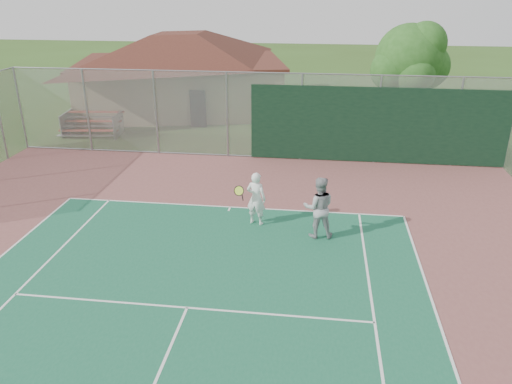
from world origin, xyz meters
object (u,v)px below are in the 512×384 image
player_white_front (256,199)px  player_grey_back (319,208)px  clubhouse (181,64)px  tree (411,61)px  bleachers (92,123)px

player_white_front → player_grey_back: player_grey_back is taller
player_grey_back → clubhouse: bearing=-68.3°
clubhouse → tree: 12.31m
tree → player_grey_back: tree is taller
player_white_front → player_grey_back: size_ratio=0.91×
tree → player_white_front: bearing=-118.0°
player_grey_back → player_white_front: bearing=-23.9°
clubhouse → player_grey_back: (7.90, -14.69, -1.66)m
bleachers → player_white_front: (9.01, -8.60, 0.29)m
clubhouse → player_white_front: 15.45m
clubhouse → bleachers: (-2.96, -5.52, -2.02)m
player_white_front → bleachers: bearing=-28.0°
clubhouse → bleachers: clubhouse is taller
clubhouse → tree: size_ratio=2.53×
tree → player_white_front: 12.65m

